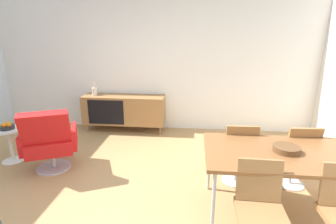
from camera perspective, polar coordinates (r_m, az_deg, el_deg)
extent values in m
plane|color=tan|center=(3.20, -10.99, -19.29)|extent=(8.32, 8.32, 0.00)
cube|color=white|center=(5.14, -3.45, 11.65)|extent=(6.80, 0.12, 2.80)
cube|color=olive|center=(5.15, -9.77, 0.55)|extent=(1.60, 0.44, 0.56)
cube|color=black|center=(5.04, -13.74, -0.07)|extent=(0.70, 0.01, 0.48)
cylinder|color=olive|center=(5.36, -17.72, -3.44)|extent=(0.03, 0.03, 0.16)
cylinder|color=olive|center=(4.96, -1.81, -4.24)|extent=(0.03, 0.03, 0.16)
cylinder|color=olive|center=(5.65, -16.38, -2.25)|extent=(0.03, 0.03, 0.16)
cylinder|color=olive|center=(5.28, -1.31, -2.91)|extent=(0.03, 0.03, 0.16)
cylinder|color=beige|center=(5.25, -16.09, 4.43)|extent=(0.10, 0.10, 0.15)
cylinder|color=beige|center=(5.23, -16.21, 5.80)|extent=(0.04, 0.04, 0.11)
cube|color=brown|center=(2.87, 24.61, -8.42)|extent=(1.60, 0.90, 0.04)
cylinder|color=#B7B7BC|center=(2.57, 10.07, -19.63)|extent=(0.04, 0.04, 0.70)
cylinder|color=#B7B7BC|center=(3.23, 9.18, -11.38)|extent=(0.04, 0.04, 0.70)
cylinder|color=#B7B7BC|center=(3.62, 33.00, -10.85)|extent=(0.04, 0.04, 0.70)
cylinder|color=brown|center=(2.86, 24.92, -7.48)|extent=(0.26, 0.26, 0.06)
cube|color=#9E7042|center=(2.39, 20.06, -20.78)|extent=(0.41, 0.41, 0.05)
cube|color=#9E7042|center=(2.42, 19.68, -14.14)|extent=(0.38, 0.10, 0.38)
cube|color=#9E7042|center=(3.62, 26.40, -8.10)|extent=(0.43, 0.43, 0.05)
cube|color=#9E7042|center=(3.39, 28.07, -6.04)|extent=(0.39, 0.11, 0.38)
cylinder|color=#B7B7BC|center=(3.72, 25.91, -11.42)|extent=(0.04, 0.04, 0.42)
cylinder|color=#B7B7BC|center=(3.82, 25.50, -14.17)|extent=(0.36, 0.36, 0.01)
cube|color=#9E7042|center=(3.44, 15.30, -8.17)|extent=(0.41, 0.41, 0.05)
cube|color=#9E7042|center=(3.19, 16.15, -6.03)|extent=(0.38, 0.10, 0.38)
cylinder|color=#B7B7BC|center=(3.54, 15.00, -11.65)|extent=(0.04, 0.04, 0.42)
cylinder|color=#B7B7BC|center=(3.64, 14.74, -14.51)|extent=(0.36, 0.36, 0.01)
cube|color=red|center=(4.02, -24.76, -6.49)|extent=(0.78, 0.76, 0.20)
cube|color=red|center=(3.69, -25.72, -3.49)|extent=(0.66, 0.49, 0.51)
cube|color=red|center=(3.96, -20.17, -5.04)|extent=(0.26, 0.48, 0.28)
cube|color=red|center=(4.06, -29.54, -5.78)|extent=(0.26, 0.48, 0.28)
cylinder|color=#B7B7BC|center=(4.12, -24.35, -9.56)|extent=(0.06, 0.06, 0.28)
cylinder|color=#B7B7BC|center=(4.18, -24.13, -11.19)|extent=(0.48, 0.48, 0.02)
cylinder|color=white|center=(4.51, -32.21, -3.35)|extent=(0.44, 0.44, 0.02)
cylinder|color=white|center=(4.60, -31.70, -6.40)|extent=(0.05, 0.05, 0.50)
cone|color=white|center=(4.69, -31.25, -9.10)|extent=(0.32, 0.32, 0.02)
cylinder|color=#262628|center=(4.50, -32.28, -2.93)|extent=(0.20, 0.20, 0.05)
sphere|color=orange|center=(4.46, -32.04, -2.44)|extent=(0.07, 0.07, 0.07)
sphere|color=orange|center=(4.53, -32.24, -2.22)|extent=(0.07, 0.07, 0.07)
sphere|color=orange|center=(4.48, -32.84, -2.50)|extent=(0.07, 0.07, 0.07)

